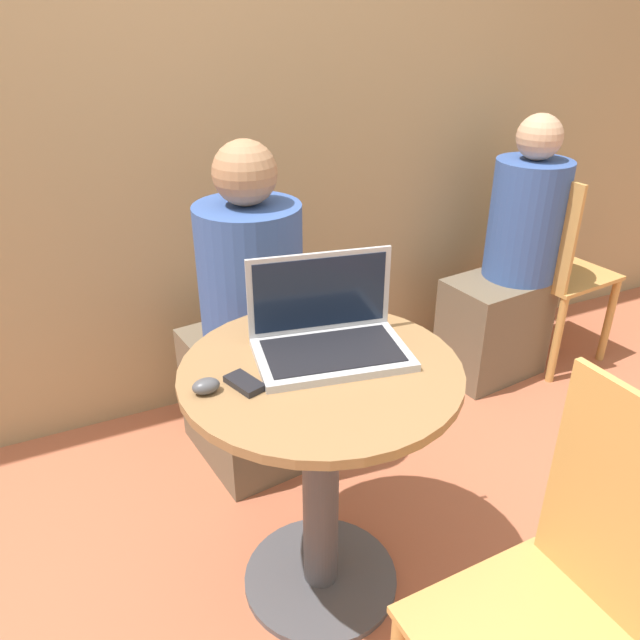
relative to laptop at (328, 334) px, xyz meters
The scene contains 10 objects.
ground_plane 0.79m from the laptop, 128.42° to the right, with size 12.00×12.00×0.00m, color #B26042.
back_wall 1.16m from the laptop, 92.78° to the left, with size 7.00×0.05×2.60m.
round_table 0.31m from the laptop, 128.42° to the right, with size 0.69×0.69×0.74m.
laptop is the anchor object (origin of this frame).
cell_phone 0.26m from the laptop, 164.59° to the right, with size 0.08×0.11×0.02m.
computer_mouse 0.34m from the laptop, behind, with size 0.06×0.04×0.04m.
chair_empty 0.79m from the laptop, 76.87° to the right, with size 0.41×0.41×0.93m.
person_seated 0.61m from the laptop, 94.40° to the left, with size 0.37×0.52×1.18m.
chair_background 1.61m from the laptop, 24.73° to the left, with size 0.44×0.44×0.90m.
person_background 1.40m from the laptop, 28.91° to the left, with size 0.50×0.34×1.14m.
Camera 1 is at (-0.55, -1.16, 1.54)m, focal length 35.00 mm.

